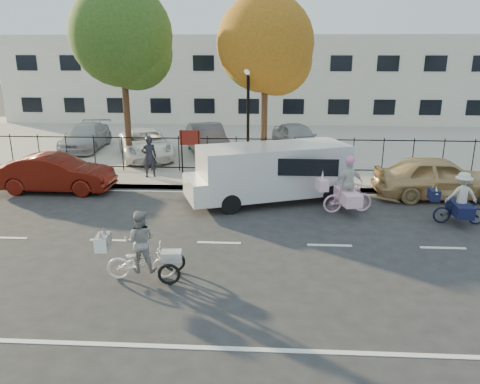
# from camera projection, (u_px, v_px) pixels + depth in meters

# --- Properties ---
(ground) EXTENTS (120.00, 120.00, 0.00)m
(ground) POSITION_uv_depth(u_px,v_px,m) (219.00, 243.00, 12.78)
(ground) COLOR #333334
(road_markings) EXTENTS (60.00, 9.52, 0.01)m
(road_markings) POSITION_uv_depth(u_px,v_px,m) (219.00, 243.00, 12.78)
(road_markings) COLOR silver
(road_markings) RESTS_ON ground
(curb) EXTENTS (60.00, 0.10, 0.15)m
(curb) POSITION_uv_depth(u_px,v_px,m) (233.00, 188.00, 17.58)
(curb) COLOR #A8A399
(curb) RESTS_ON ground
(sidewalk) EXTENTS (60.00, 2.20, 0.15)m
(sidewalk) POSITION_uv_depth(u_px,v_px,m) (234.00, 180.00, 18.58)
(sidewalk) COLOR #A8A399
(sidewalk) RESTS_ON ground
(parking_lot) EXTENTS (60.00, 15.60, 0.15)m
(parking_lot) POSITION_uv_depth(u_px,v_px,m) (245.00, 139.00, 27.08)
(parking_lot) COLOR #A8A399
(parking_lot) RESTS_ON ground
(iron_fence) EXTENTS (58.00, 0.06, 1.50)m
(iron_fence) POSITION_uv_depth(u_px,v_px,m) (236.00, 154.00, 19.39)
(iron_fence) COLOR black
(iron_fence) RESTS_ON sidewalk
(building) EXTENTS (34.00, 10.00, 6.00)m
(building) POSITION_uv_depth(u_px,v_px,m) (251.00, 78.00, 35.77)
(building) COLOR silver
(building) RESTS_ON ground
(lamppost) EXTENTS (0.36, 0.36, 4.33)m
(lamppost) POSITION_uv_depth(u_px,v_px,m) (248.00, 101.00, 18.34)
(lamppost) COLOR black
(lamppost) RESTS_ON sidewalk
(street_sign) EXTENTS (0.85, 0.06, 1.80)m
(street_sign) POSITION_uv_depth(u_px,v_px,m) (190.00, 143.00, 18.96)
(street_sign) COLOR black
(street_sign) RESTS_ON sidewalk
(zebra_trike) EXTENTS (1.93, 0.79, 1.65)m
(zebra_trike) POSITION_uv_depth(u_px,v_px,m) (141.00, 253.00, 10.62)
(zebra_trike) COLOR white
(zebra_trike) RESTS_ON ground
(unicorn_bike) EXTENTS (1.90, 1.35, 1.88)m
(unicorn_bike) POSITION_uv_depth(u_px,v_px,m) (347.00, 192.00, 14.96)
(unicorn_bike) COLOR #FFC2DC
(unicorn_bike) RESTS_ON ground
(bull_bike) EXTENTS (1.74, 1.19, 1.61)m
(bull_bike) POSITION_uv_depth(u_px,v_px,m) (460.00, 203.00, 14.02)
(bull_bike) COLOR black
(bull_bike) RESTS_ON ground
(white_van) EXTENTS (5.99, 3.52, 1.96)m
(white_van) POSITION_uv_depth(u_px,v_px,m) (271.00, 171.00, 16.02)
(white_van) COLOR white
(white_van) RESTS_ON ground
(red_sedan) EXTENTS (4.18, 1.49, 1.37)m
(red_sedan) POSITION_uv_depth(u_px,v_px,m) (56.00, 173.00, 17.24)
(red_sedan) COLOR #59120A
(red_sedan) RESTS_ON ground
(gold_sedan) EXTENTS (4.51, 2.01, 1.51)m
(gold_sedan) POSITION_uv_depth(u_px,v_px,m) (438.00, 177.00, 16.45)
(gold_sedan) COLOR tan
(gold_sedan) RESTS_ON ground
(pedestrian) EXTENTS (0.70, 0.57, 1.65)m
(pedestrian) POSITION_uv_depth(u_px,v_px,m) (149.00, 157.00, 18.61)
(pedestrian) COLOR black
(pedestrian) RESTS_ON sidewalk
(lot_car_a) EXTENTS (2.03, 4.50, 1.28)m
(lot_car_a) POSITION_uv_depth(u_px,v_px,m) (86.00, 137.00, 23.92)
(lot_car_a) COLOR #A7A9AF
(lot_car_a) RESTS_ON parking_lot
(lot_car_b) EXTENTS (3.74, 5.17, 1.31)m
(lot_car_b) POSITION_uv_depth(u_px,v_px,m) (145.00, 144.00, 22.00)
(lot_car_b) COLOR white
(lot_car_b) RESTS_ON parking_lot
(lot_car_c) EXTENTS (2.75, 4.62, 1.44)m
(lot_car_c) POSITION_uv_depth(u_px,v_px,m) (207.00, 139.00, 22.83)
(lot_car_c) COLOR #4B4C52
(lot_car_c) RESTS_ON parking_lot
(lot_car_d) EXTENTS (2.73, 4.47, 1.42)m
(lot_car_d) POSITION_uv_depth(u_px,v_px,m) (297.00, 138.00, 23.23)
(lot_car_d) COLOR #95989C
(lot_car_d) RESTS_ON parking_lot
(tree_west) EXTENTS (4.22, 4.22, 7.74)m
(tree_west) POSITION_uv_depth(u_px,v_px,m) (126.00, 40.00, 19.34)
(tree_west) COLOR #442D1D
(tree_west) RESTS_ON ground
(tree_mid) EXTENTS (3.98, 3.98, 7.30)m
(tree_mid) POSITION_uv_depth(u_px,v_px,m) (269.00, 48.00, 19.10)
(tree_mid) COLOR #442D1D
(tree_mid) RESTS_ON ground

